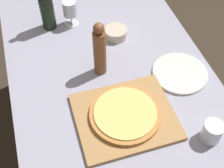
{
  "coord_description": "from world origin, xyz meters",
  "views": [
    {
      "loc": [
        -0.27,
        -0.88,
        1.82
      ],
      "look_at": [
        -0.03,
        -0.08,
        0.81
      ],
      "focal_mm": 50.0,
      "sensor_mm": 36.0,
      "label": 1
    }
  ],
  "objects_px": {
    "small_bowl": "(116,33)",
    "pizza": "(125,114)",
    "wine_bottle": "(46,3)",
    "wine_glass": "(70,9)",
    "pepper_mill": "(100,50)"
  },
  "relations": [
    {
      "from": "wine_glass",
      "to": "wine_bottle",
      "type": "bearing_deg",
      "value": 174.03
    },
    {
      "from": "pepper_mill",
      "to": "small_bowl",
      "type": "bearing_deg",
      "value": 55.98
    },
    {
      "from": "small_bowl",
      "to": "pizza",
      "type": "bearing_deg",
      "value": -103.05
    },
    {
      "from": "wine_bottle",
      "to": "pepper_mill",
      "type": "distance_m",
      "value": 0.42
    },
    {
      "from": "wine_bottle",
      "to": "wine_glass",
      "type": "height_order",
      "value": "wine_bottle"
    },
    {
      "from": "pizza",
      "to": "pepper_mill",
      "type": "height_order",
      "value": "pepper_mill"
    },
    {
      "from": "wine_glass",
      "to": "small_bowl",
      "type": "xyz_separation_m",
      "value": [
        0.19,
        -0.16,
        -0.07
      ]
    },
    {
      "from": "wine_bottle",
      "to": "small_bowl",
      "type": "distance_m",
      "value": 0.37
    },
    {
      "from": "wine_bottle",
      "to": "pepper_mill",
      "type": "height_order",
      "value": "wine_bottle"
    },
    {
      "from": "wine_glass",
      "to": "pizza",
      "type": "bearing_deg",
      "value": -82.9
    },
    {
      "from": "wine_bottle",
      "to": "pepper_mill",
      "type": "xyz_separation_m",
      "value": [
        0.17,
        -0.38,
        -0.02
      ]
    },
    {
      "from": "pizza",
      "to": "pepper_mill",
      "type": "xyz_separation_m",
      "value": [
        -0.03,
        0.28,
        0.1
      ]
    },
    {
      "from": "wine_glass",
      "to": "pepper_mill",
      "type": "bearing_deg",
      "value": -81.4
    },
    {
      "from": "wine_bottle",
      "to": "wine_glass",
      "type": "bearing_deg",
      "value": -5.97
    },
    {
      "from": "wine_bottle",
      "to": "wine_glass",
      "type": "xyz_separation_m",
      "value": [
        0.11,
        -0.01,
        -0.06
      ]
    }
  ]
}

